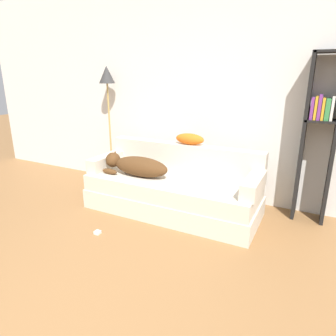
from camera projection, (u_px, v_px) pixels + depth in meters
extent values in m
cube|color=silver|center=(203.00, 92.00, 3.75)|extent=(7.62, 0.06, 2.70)
cube|color=beige|center=(172.00, 202.00, 3.54)|extent=(2.00, 0.81, 0.23)
cube|color=beige|center=(172.00, 186.00, 3.47)|extent=(1.96, 0.77, 0.19)
cube|color=beige|center=(184.00, 157.00, 3.68)|extent=(1.96, 0.15, 0.34)
cube|color=beige|center=(107.00, 161.00, 3.82)|extent=(0.15, 0.62, 0.16)
cube|color=beige|center=(254.00, 185.00, 3.01)|extent=(0.15, 0.62, 0.16)
ellipsoid|color=#513319|center=(141.00, 167.00, 3.48)|extent=(0.70, 0.25, 0.23)
sphere|color=#513319|center=(113.00, 160.00, 3.65)|extent=(0.18, 0.18, 0.18)
cone|color=#513319|center=(110.00, 155.00, 3.59)|extent=(0.06, 0.06, 0.08)
cone|color=#513319|center=(115.00, 154.00, 3.67)|extent=(0.06, 0.06, 0.08)
ellipsoid|color=#513319|center=(110.00, 171.00, 3.58)|extent=(0.21, 0.06, 0.07)
cube|color=#B7B7BC|center=(187.00, 183.00, 3.26)|extent=(0.37, 0.32, 0.02)
ellipsoid|color=orange|center=(190.00, 139.00, 3.59)|extent=(0.36, 0.14, 0.13)
cube|color=black|center=(303.00, 140.00, 3.20)|extent=(0.04, 0.26, 1.78)
cube|color=black|center=(334.00, 142.00, 3.07)|extent=(0.04, 0.26, 1.78)
cube|color=black|center=(332.00, 51.00, 2.87)|extent=(0.31, 0.26, 0.02)
cube|color=black|center=(322.00, 121.00, 3.07)|extent=(0.31, 0.26, 0.02)
cube|color=#753384|center=(312.00, 108.00, 3.07)|extent=(0.03, 0.20, 0.22)
cube|color=gold|center=(316.00, 108.00, 3.05)|extent=(0.02, 0.20, 0.23)
cube|color=#753384|center=(320.00, 107.00, 3.03)|extent=(0.03, 0.20, 0.25)
cube|color=gold|center=(323.00, 109.00, 3.02)|extent=(0.02, 0.20, 0.22)
cube|color=#337F42|center=(328.00, 109.00, 3.01)|extent=(0.04, 0.20, 0.21)
cube|color=silver|center=(332.00, 108.00, 2.99)|extent=(0.03, 0.20, 0.24)
cylinder|color=tan|center=(113.00, 180.00, 4.57)|extent=(0.20, 0.20, 0.02)
cylinder|color=tan|center=(110.00, 134.00, 4.36)|extent=(0.02, 0.02, 1.41)
cone|color=#333333|center=(107.00, 75.00, 4.11)|extent=(0.22, 0.22, 0.23)
cube|color=silver|center=(97.00, 232.00, 3.06)|extent=(0.06, 0.06, 0.03)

